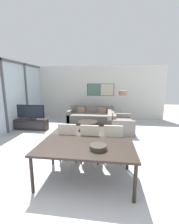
{
  "coord_description": "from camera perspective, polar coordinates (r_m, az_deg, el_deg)",
  "views": [
    {
      "loc": [
        0.77,
        -2.04,
        1.91
      ],
      "look_at": [
        0.13,
        2.85,
        0.95
      ],
      "focal_mm": 24.0,
      "sensor_mm": 36.0,
      "label": 1
    }
  ],
  "objects": [
    {
      "name": "dining_chair_right",
      "position": [
        3.69,
        8.85,
        -11.18
      ],
      "size": [
        0.46,
        0.46,
        0.96
      ],
      "color": "#B2A899",
      "rests_on": "ground_plane"
    },
    {
      "name": "television",
      "position": [
        6.63,
        -21.51,
        -0.08
      ],
      "size": [
        1.17,
        0.2,
        0.62
      ],
      "color": "#2D2D33",
      "rests_on": "tv_console"
    },
    {
      "name": "dining_table",
      "position": [
        2.97,
        -1.52,
        -13.68
      ],
      "size": [
        1.86,
        1.08,
        0.73
      ],
      "color": "black",
      "rests_on": "ground_plane"
    },
    {
      "name": "window_wall_left",
      "position": [
        6.45,
        -30.03,
        6.21
      ],
      "size": [
        0.07,
        6.14,
        2.8
      ],
      "color": "silver",
      "rests_on": "ground_plane"
    },
    {
      "name": "tv_console",
      "position": [
        6.74,
        -21.21,
        -4.38
      ],
      "size": [
        1.33,
        0.45,
        0.41
      ],
      "color": "black",
      "rests_on": "ground_plane"
    },
    {
      "name": "ground_plane",
      "position": [
        2.9,
        -11.55,
        -30.41
      ],
      "size": [
        24.0,
        24.0,
        0.0
      ],
      "primitive_type": "plane",
      "color": "#B2B2B7"
    },
    {
      "name": "dining_chair_centre",
      "position": [
        3.67,
        0.24,
        -11.2
      ],
      "size": [
        0.46,
        0.46,
        0.96
      ],
      "color": "#B2A899",
      "rests_on": "ground_plane"
    },
    {
      "name": "wall_back",
      "position": [
        8.23,
        2.16,
        7.49
      ],
      "size": [
        7.28,
        0.09,
        2.8
      ],
      "color": "silver",
      "rests_on": "ground_plane"
    },
    {
      "name": "fruit_bowl",
      "position": [
        2.77,
        3.29,
        -13.13
      ],
      "size": [
        0.31,
        0.31,
        0.09
      ],
      "color": "#332D28",
      "rests_on": "dining_table"
    },
    {
      "name": "sofa_main",
      "position": [
        7.43,
        0.68,
        -1.8
      ],
      "size": [
        2.2,
        0.99,
        0.76
      ],
      "color": "slate",
      "rests_on": "ground_plane"
    },
    {
      "name": "dining_chair_left",
      "position": [
        3.8,
        -7.93,
        -10.51
      ],
      "size": [
        0.46,
        0.46,
        0.96
      ],
      "color": "#B2A899",
      "rests_on": "ground_plane"
    },
    {
      "name": "sofa_side",
      "position": [
        6.12,
        10.77,
        -4.79
      ],
      "size": [
        0.99,
        1.39,
        0.76
      ],
      "rotation": [
        0.0,
        0.0,
        1.57
      ],
      "color": "slate",
      "rests_on": "ground_plane"
    },
    {
      "name": "coffee_table",
      "position": [
        6.21,
        -0.72,
        -4.41
      ],
      "size": [
        0.84,
        0.84,
        0.34
      ],
      "color": "black",
      "rests_on": "ground_plane"
    },
    {
      "name": "area_rug",
      "position": [
        6.28,
        -0.72,
        -6.64
      ],
      "size": [
        2.66,
        1.71,
        0.01
      ],
      "color": "#473D38",
      "rests_on": "ground_plane"
    },
    {
      "name": "floor_lamp",
      "position": [
        7.27,
        12.51,
        6.3
      ],
      "size": [
        0.38,
        0.38,
        1.56
      ],
      "color": "#2D2D33",
      "rests_on": "ground_plane"
    }
  ]
}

